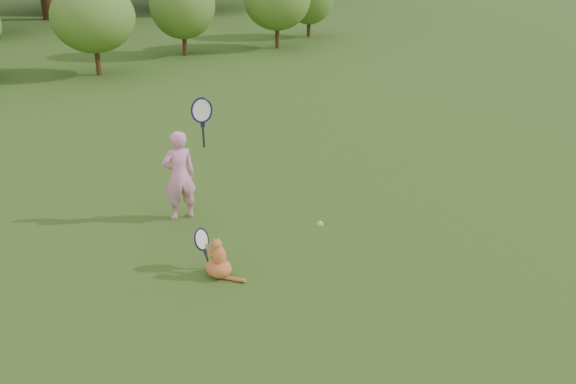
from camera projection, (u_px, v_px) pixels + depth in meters
ground at (318, 271)px, 7.57m from camera, size 100.00×100.00×0.00m
child at (180, 173)px, 8.73m from camera, size 0.72×0.42×1.89m
cat at (217, 256)px, 7.38m from camera, size 0.35×0.67×0.65m
tennis_ball at (320, 224)px, 7.22m from camera, size 0.08×0.08×0.08m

